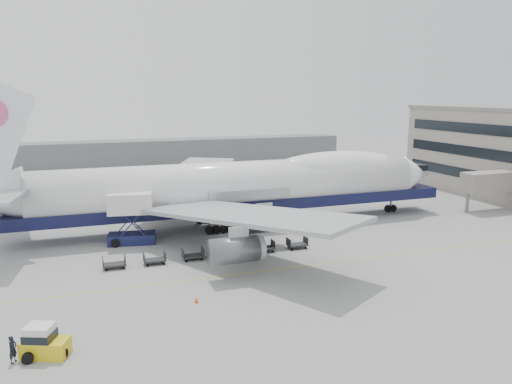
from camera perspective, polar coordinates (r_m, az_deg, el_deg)
name	(u,v)px	position (r m, az deg, el deg)	size (l,w,h in m)	color
ground	(266,251)	(57.74, 1.15, -6.81)	(260.00, 260.00, 0.00)	gray
apron_line	(286,268)	(52.47, 3.49, -8.69)	(60.00, 0.15, 0.01)	gold
hangar	(122,156)	(122.57, -15.05, 4.04)	(110.00, 8.00, 7.00)	slate
airliner	(239,185)	(67.59, -1.92, 0.76)	(67.00, 55.30, 19.98)	white
catering_truck	(131,215)	(61.79, -14.13, -2.61)	(5.96, 4.53, 6.23)	#171C46
baggage_tug	(43,342)	(38.68, -23.15, -15.52)	(3.47, 2.69, 2.25)	yellow
ground_worker	(13,349)	(38.67, -26.04, -15.86)	(0.69, 0.45, 1.90)	black
traffic_cone	(196,300)	(44.46, -6.82, -12.17)	(0.35, 0.35, 0.52)	#FF410D
dolly_0	(114,264)	(54.15, -15.90, -7.88)	(2.30, 1.35, 1.30)	#2D2D30
dolly_1	(155,259)	(54.51, -11.52, -7.55)	(2.30, 1.35, 1.30)	#2D2D30
dolly_2	(193,255)	(55.18, -7.23, -7.18)	(2.30, 1.35, 1.30)	#2D2D30
dolly_3	(229,251)	(56.15, -3.07, -6.78)	(2.30, 1.35, 1.30)	#2D2D30
dolly_4	(264,247)	(57.40, 0.92, -6.36)	(2.30, 1.35, 1.30)	#2D2D30
dolly_5	(297,244)	(58.91, 4.72, -5.93)	(2.30, 1.35, 1.30)	#2D2D30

